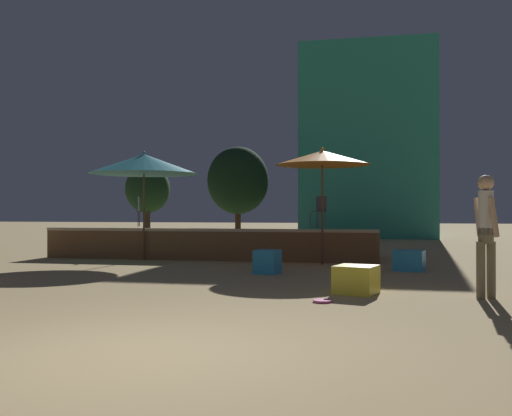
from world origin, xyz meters
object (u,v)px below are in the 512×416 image
patio_umbrella_0 (144,164)px  frisbee_disc (322,301)px  background_tree_1 (148,189)px  cube_seat_1 (409,260)px  bistro_chair_1 (320,208)px  cube_seat_0 (356,280)px  background_tree_0 (238,181)px  cube_seat_2 (267,262)px  patio_umbrella_1 (322,158)px  bistro_chair_0 (141,208)px  person_0 (486,230)px

patio_umbrella_0 → frisbee_disc: 8.55m
frisbee_disc → background_tree_1: size_ratio=0.08×
cube_seat_1 → frisbee_disc: size_ratio=2.73×
bistro_chair_1 → patio_umbrella_0: bearing=-122.9°
cube_seat_1 → background_tree_1: bearing=131.2°
cube_seat_0 → background_tree_0: bearing=109.4°
cube_seat_0 → bistro_chair_1: bistro_chair_1 is taller
bistro_chair_1 → cube_seat_2: bearing=-65.3°
patio_umbrella_0 → patio_umbrella_1: (4.82, -0.32, 0.04)m
patio_umbrella_1 → frisbee_disc: size_ratio=10.49×
cube_seat_0 → cube_seat_2: size_ratio=1.35×
bistro_chair_0 → frisbee_disc: size_ratio=3.27×
background_tree_1 → frisbee_disc: bearing=-60.6°
cube_seat_0 → bistro_chair_0: bearing=133.8°
cube_seat_2 → background_tree_0: bearing=105.8°
patio_umbrella_0 → cube_seat_1: patio_umbrella_0 is taller
cube_seat_0 → cube_seat_2: bearing=126.8°
patio_umbrella_0 → person_0: bearing=-34.8°
person_0 → background_tree_0: bearing=-92.7°
cube_seat_2 → bistro_chair_0: 6.46m
patio_umbrella_0 → background_tree_0: size_ratio=0.66×
patio_umbrella_0 → bistro_chair_0: bearing=115.8°
background_tree_0 → background_tree_1: (-4.51, -0.26, -0.38)m
cube_seat_1 → cube_seat_2: (-2.95, -1.24, 0.03)m
patio_umbrella_1 → bistro_chair_0: bearing=160.6°
cube_seat_2 → bistro_chair_0: (-4.68, 4.30, 1.15)m
cube_seat_1 → bistro_chair_1: bistro_chair_1 is taller
person_0 → cube_seat_2: bearing=-62.7°
frisbee_disc → bistro_chair_1: bearing=95.6°
bistro_chair_0 → background_tree_0: bearing=-18.5°
cube_seat_2 → frisbee_disc: bearing=-67.4°
background_tree_0 → cube_seat_0: bearing=-70.6°
patio_umbrella_0 → cube_seat_0: patio_umbrella_0 is taller
cube_seat_0 → background_tree_0: size_ratio=0.17×
patio_umbrella_1 → background_tree_0: background_tree_0 is taller
cube_seat_2 → background_tree_0: background_tree_0 is taller
cube_seat_1 → patio_umbrella_0: bearing=168.5°
cube_seat_0 → cube_seat_1: same height
patio_umbrella_1 → frisbee_disc: bearing=-84.9°
cube_seat_2 → patio_umbrella_0: bearing=145.8°
cube_seat_0 → frisbee_disc: (-0.45, -0.97, -0.21)m
patio_umbrella_0 → background_tree_0: 12.22m
patio_umbrella_1 → cube_seat_0: patio_umbrella_1 is taller
bistro_chair_0 → patio_umbrella_0: bearing=-170.2°
cube_seat_1 → bistro_chair_1: (-2.29, 3.43, 1.18)m
patio_umbrella_0 → bistro_chair_0: patio_umbrella_0 is taller
patio_umbrella_1 → background_tree_0: bearing=112.4°
person_0 → frisbee_disc: (-2.37, -0.81, -1.01)m
bistro_chair_1 → background_tree_1: 13.68m
background_tree_0 → background_tree_1: 4.54m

